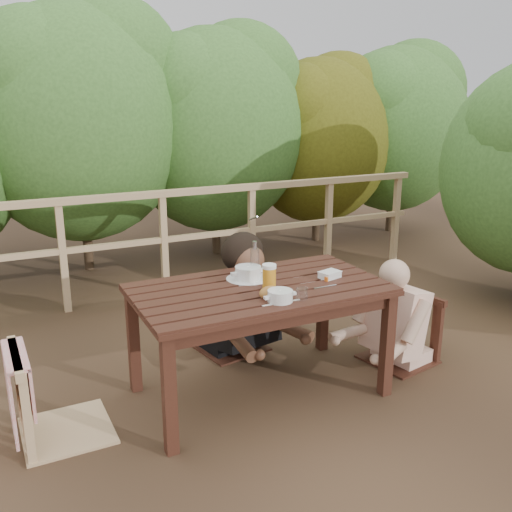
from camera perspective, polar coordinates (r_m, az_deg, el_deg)
name	(u,v)px	position (r m, az deg, el deg)	size (l,w,h in m)	color
ground	(259,392)	(3.77, 0.34, -13.47)	(60.00, 60.00, 0.00)	#4B3321
table	(259,341)	(3.61, 0.35, -8.57)	(1.53, 0.86, 0.71)	black
chair_left	(59,350)	(3.31, -19.21, -8.94)	(0.50, 0.50, 1.02)	tan
chair_far	(230,291)	(4.17, -2.64, -3.50)	(0.46, 0.46, 0.92)	black
chair_right	(402,302)	(4.11, 14.45, -4.46)	(0.45, 0.45, 0.90)	black
woman	(228,258)	(4.11, -2.79, -0.18)	(0.57, 0.70, 1.41)	black
diner_right	(407,275)	(4.07, 14.95, -1.89)	(0.52, 0.63, 1.28)	beige
railing	(164,244)	(5.32, -9.22, 1.15)	(5.60, 0.10, 1.01)	tan
hedge_row	(161,89)	(6.41, -9.51, 16.26)	(6.60, 1.60, 3.80)	#335B23
soup_near	(280,297)	(3.21, 2.44, -4.14)	(0.24, 0.24, 0.08)	silver
soup_far	(248,274)	(3.60, -0.80, -1.78)	(0.28, 0.28, 0.09)	white
bread_roll	(270,293)	(3.28, 1.45, -3.73)	(0.13, 0.10, 0.08)	olive
beer_glass	(269,278)	(3.40, 1.33, -2.20)	(0.09, 0.09, 0.17)	orange
bottle	(255,260)	(3.61, -0.12, -0.42)	(0.06, 0.06, 0.25)	white
tumbler	(302,295)	(3.24, 4.62, -3.96)	(0.07, 0.07, 0.08)	white
butter_tub	(330,276)	(3.65, 7.42, -1.96)	(0.13, 0.10, 0.06)	white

